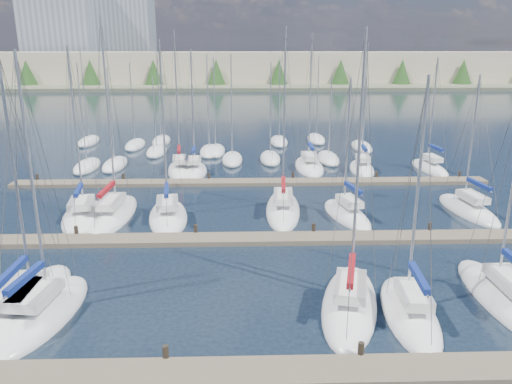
{
  "coord_description": "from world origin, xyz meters",
  "views": [
    {
      "loc": [
        -0.83,
        -14.73,
        12.62
      ],
      "look_at": [
        0.0,
        14.0,
        4.0
      ],
      "focal_mm": 35.0,
      "sensor_mm": 36.0,
      "label": 1
    }
  ],
  "objects_px": {
    "sailboat_f": "(504,298)",
    "sailboat_h": "(83,216)",
    "sailboat_n": "(180,170)",
    "sailboat_c": "(42,313)",
    "sailboat_k": "(283,209)",
    "sailboat_i": "(114,215)",
    "sailboat_l": "(347,215)",
    "sailboat_q": "(362,169)",
    "sailboat_o": "(195,171)",
    "sailboat_e": "(409,313)",
    "sailboat_r": "(430,168)",
    "sailboat_j": "(168,216)",
    "sailboat_d": "(350,304)",
    "sailboat_p": "(309,166)",
    "sailboat_b": "(26,307)",
    "sailboat_m": "(468,210)"
  },
  "relations": [
    {
      "from": "sailboat_f",
      "to": "sailboat_h",
      "type": "height_order",
      "value": "sailboat_h"
    },
    {
      "from": "sailboat_n",
      "to": "sailboat_c",
      "type": "height_order",
      "value": "sailboat_n"
    },
    {
      "from": "sailboat_k",
      "to": "sailboat_i",
      "type": "distance_m",
      "value": 12.91
    },
    {
      "from": "sailboat_l",
      "to": "sailboat_q",
      "type": "bearing_deg",
      "value": 60.76
    },
    {
      "from": "sailboat_o",
      "to": "sailboat_c",
      "type": "bearing_deg",
      "value": -102.57
    },
    {
      "from": "sailboat_f",
      "to": "sailboat_e",
      "type": "distance_m",
      "value": 5.41
    },
    {
      "from": "sailboat_h",
      "to": "sailboat_o",
      "type": "distance_m",
      "value": 15.36
    },
    {
      "from": "sailboat_r",
      "to": "sailboat_n",
      "type": "xyz_separation_m",
      "value": [
        -25.72,
        0.08,
        0.0
      ]
    },
    {
      "from": "sailboat_i",
      "to": "sailboat_j",
      "type": "distance_m",
      "value": 4.18
    },
    {
      "from": "sailboat_r",
      "to": "sailboat_d",
      "type": "distance_m",
      "value": 30.88
    },
    {
      "from": "sailboat_k",
      "to": "sailboat_c",
      "type": "xyz_separation_m",
      "value": [
        -12.82,
        -15.27,
        -0.01
      ]
    },
    {
      "from": "sailboat_p",
      "to": "sailboat_d",
      "type": "bearing_deg",
      "value": -93.28
    },
    {
      "from": "sailboat_r",
      "to": "sailboat_n",
      "type": "height_order",
      "value": "sailboat_n"
    },
    {
      "from": "sailboat_q",
      "to": "sailboat_o",
      "type": "relative_size",
      "value": 0.79
    },
    {
      "from": "sailboat_n",
      "to": "sailboat_h",
      "type": "xyz_separation_m",
      "value": [
        -5.56,
        -14.02,
        -0.02
      ]
    },
    {
      "from": "sailboat_l",
      "to": "sailboat_k",
      "type": "relative_size",
      "value": 0.76
    },
    {
      "from": "sailboat_k",
      "to": "sailboat_e",
      "type": "bearing_deg",
      "value": -68.58
    },
    {
      "from": "sailboat_r",
      "to": "sailboat_h",
      "type": "height_order",
      "value": "sailboat_h"
    },
    {
      "from": "sailboat_b",
      "to": "sailboat_h",
      "type": "distance_m",
      "value": 13.47
    },
    {
      "from": "sailboat_l",
      "to": "sailboat_o",
      "type": "bearing_deg",
      "value": 120.76
    },
    {
      "from": "sailboat_m",
      "to": "sailboat_p",
      "type": "distance_m",
      "value": 17.92
    },
    {
      "from": "sailboat_f",
      "to": "sailboat_k",
      "type": "height_order",
      "value": "sailboat_k"
    },
    {
      "from": "sailboat_p",
      "to": "sailboat_i",
      "type": "bearing_deg",
      "value": -138.14
    },
    {
      "from": "sailboat_l",
      "to": "sailboat_j",
      "type": "distance_m",
      "value": 13.44
    },
    {
      "from": "sailboat_o",
      "to": "sailboat_e",
      "type": "bearing_deg",
      "value": -68.13
    },
    {
      "from": "sailboat_o",
      "to": "sailboat_q",
      "type": "bearing_deg",
      "value": -1.23
    },
    {
      "from": "sailboat_q",
      "to": "sailboat_j",
      "type": "bearing_deg",
      "value": -135.96
    },
    {
      "from": "sailboat_m",
      "to": "sailboat_e",
      "type": "height_order",
      "value": "sailboat_e"
    },
    {
      "from": "sailboat_b",
      "to": "sailboat_m",
      "type": "bearing_deg",
      "value": 26.95
    },
    {
      "from": "sailboat_j",
      "to": "sailboat_h",
      "type": "bearing_deg",
      "value": 170.89
    },
    {
      "from": "sailboat_k",
      "to": "sailboat_b",
      "type": "xyz_separation_m",
      "value": [
        -13.82,
        -14.7,
        -0.02
      ]
    },
    {
      "from": "sailboat_o",
      "to": "sailboat_j",
      "type": "relative_size",
      "value": 0.94
    },
    {
      "from": "sailboat_i",
      "to": "sailboat_d",
      "type": "distance_m",
      "value": 20.4
    },
    {
      "from": "sailboat_m",
      "to": "sailboat_p",
      "type": "xyz_separation_m",
      "value": [
        -10.5,
        14.53,
        0.01
      ]
    },
    {
      "from": "sailboat_b",
      "to": "sailboat_c",
      "type": "relative_size",
      "value": 1.0
    },
    {
      "from": "sailboat_k",
      "to": "sailboat_p",
      "type": "height_order",
      "value": "sailboat_k"
    },
    {
      "from": "sailboat_n",
      "to": "sailboat_f",
      "type": "relative_size",
      "value": 1.11
    },
    {
      "from": "sailboat_e",
      "to": "sailboat_j",
      "type": "relative_size",
      "value": 0.89
    },
    {
      "from": "sailboat_m",
      "to": "sailboat_d",
      "type": "height_order",
      "value": "sailboat_d"
    },
    {
      "from": "sailboat_b",
      "to": "sailboat_o",
      "type": "bearing_deg",
      "value": 78.2
    },
    {
      "from": "sailboat_c",
      "to": "sailboat_e",
      "type": "bearing_deg",
      "value": 5.38
    },
    {
      "from": "sailboat_f",
      "to": "sailboat_m",
      "type": "xyz_separation_m",
      "value": [
        4.3,
        13.88,
        -0.0
      ]
    },
    {
      "from": "sailboat_n",
      "to": "sailboat_k",
      "type": "bearing_deg",
      "value": -60.05
    },
    {
      "from": "sailboat_k",
      "to": "sailboat_m",
      "type": "distance_m",
      "value": 14.4
    },
    {
      "from": "sailboat_i",
      "to": "sailboat_h",
      "type": "height_order",
      "value": "sailboat_i"
    },
    {
      "from": "sailboat_l",
      "to": "sailboat_d",
      "type": "distance_m",
      "value": 13.6
    },
    {
      "from": "sailboat_n",
      "to": "sailboat_j",
      "type": "distance_m",
      "value": 14.21
    },
    {
      "from": "sailboat_e",
      "to": "sailboat_p",
      "type": "bearing_deg",
      "value": 96.7
    },
    {
      "from": "sailboat_r",
      "to": "sailboat_p",
      "type": "bearing_deg",
      "value": 168.25
    },
    {
      "from": "sailboat_h",
      "to": "sailboat_c",
      "type": "relative_size",
      "value": 1.01
    }
  ]
}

